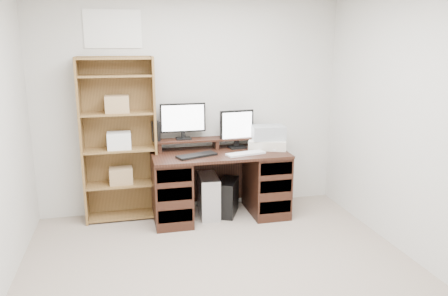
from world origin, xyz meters
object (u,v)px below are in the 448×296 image
object	(u,v)px
tower_silver	(209,196)
tower_black	(228,197)
printer	(268,144)
monitor_wide	(183,119)
monitor_small	(237,128)
bookshelf	(119,138)
desk	(220,183)

from	to	relation	value
tower_silver	tower_black	distance (m)	0.23
printer	tower_black	world-z (taller)	printer
monitor_wide	tower_silver	world-z (taller)	monitor_wide
monitor_small	bookshelf	distance (m)	1.33
monitor_small	tower_black	bearing A→B (deg)	-138.97
monitor_wide	tower_silver	distance (m)	0.92
desk	monitor_wide	xyz separation A→B (m)	(-0.37, 0.24, 0.71)
monitor_small	tower_silver	size ratio (longest dim) A/B	0.93
monitor_wide	tower_black	bearing A→B (deg)	-25.27
desk	monitor_small	xyz separation A→B (m)	(0.24, 0.17, 0.60)
monitor_wide	desk	bearing A→B (deg)	-33.61
monitor_small	bookshelf	xyz separation A→B (m)	(-1.32, 0.04, -0.07)
desk	monitor_wide	size ratio (longest dim) A/B	2.92
printer	bookshelf	distance (m)	1.68
printer	bookshelf	size ratio (longest dim) A/B	0.24
bookshelf	tower_black	bearing A→B (deg)	-9.17
printer	tower_silver	bearing A→B (deg)	-156.24
monitor_small	printer	xyz separation A→B (m)	(0.34, -0.11, -0.19)
tower_black	monitor_small	bearing A→B (deg)	71.96
desk	printer	bearing A→B (deg)	6.13
desk	printer	world-z (taller)	printer
tower_silver	bookshelf	size ratio (longest dim) A/B	0.26
desk	tower_silver	xyz separation A→B (m)	(-0.12, 0.04, -0.15)
printer	tower_silver	world-z (taller)	printer
desk	bookshelf	world-z (taller)	bookshelf
monitor_small	tower_silver	bearing A→B (deg)	-167.13
monitor_small	printer	size ratio (longest dim) A/B	1.03
monitor_small	tower_black	xyz separation A→B (m)	(-0.14, -0.15, -0.78)
monitor_small	tower_silver	xyz separation A→B (m)	(-0.36, -0.13, -0.75)
printer	desk	bearing A→B (deg)	-151.84
tower_black	bookshelf	size ratio (longest dim) A/B	0.25
tower_black	bookshelf	xyz separation A→B (m)	(-1.19, 0.19, 0.71)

